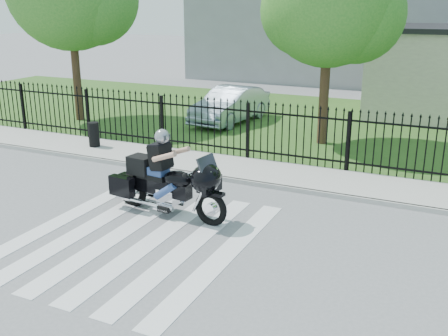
% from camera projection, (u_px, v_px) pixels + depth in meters
% --- Properties ---
extents(ground, '(120.00, 120.00, 0.00)m').
position_uv_depth(ground, '(136.00, 237.00, 10.82)').
color(ground, slate).
rests_on(ground, ground).
extents(crosswalk, '(5.00, 5.50, 0.01)m').
position_uv_depth(crosswalk, '(136.00, 237.00, 10.82)').
color(crosswalk, silver).
rests_on(crosswalk, ground).
extents(sidewalk, '(40.00, 2.00, 0.12)m').
position_uv_depth(sidewalk, '(234.00, 168.00, 15.12)').
color(sidewalk, '#ADAAA3').
rests_on(sidewalk, ground).
extents(curb, '(40.00, 0.12, 0.12)m').
position_uv_depth(curb, '(219.00, 178.00, 14.26)').
color(curb, '#ADAAA3').
rests_on(curb, ground).
extents(grass_strip, '(40.00, 12.00, 0.02)m').
position_uv_depth(grass_strip, '(304.00, 122.00, 21.18)').
color(grass_strip, '#2C541C').
rests_on(grass_strip, ground).
extents(iron_fence, '(26.00, 0.04, 1.80)m').
position_uv_depth(iron_fence, '(248.00, 132.00, 15.73)').
color(iron_fence, black).
rests_on(iron_fence, ground).
extents(tree_mid, '(4.20, 4.20, 6.78)m').
position_uv_depth(tree_mid, '(329.00, 1.00, 16.58)').
color(tree_mid, '#382316').
rests_on(tree_mid, ground).
extents(motorcycle_rider, '(3.06, 1.19, 2.02)m').
position_uv_depth(motorcycle_rider, '(166.00, 179.00, 11.79)').
color(motorcycle_rider, black).
rests_on(motorcycle_rider, ground).
extents(parked_car, '(1.89, 4.37, 1.40)m').
position_uv_depth(parked_car, '(230.00, 105.00, 20.91)').
color(parked_car, '#8DA0B2').
rests_on(parked_car, grass_strip).
extents(litter_bin, '(0.38, 0.38, 0.80)m').
position_uv_depth(litter_bin, '(94.00, 134.00, 17.08)').
color(litter_bin, black).
rests_on(litter_bin, sidewalk).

